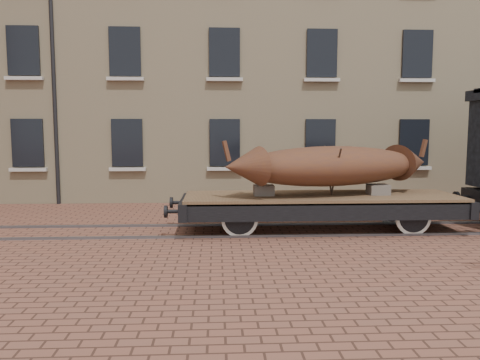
{
  "coord_description": "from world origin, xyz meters",
  "views": [
    {
      "loc": [
        -2.8,
        -12.04,
        2.62
      ],
      "look_at": [
        -2.17,
        0.5,
        1.3
      ],
      "focal_mm": 35.0,
      "sensor_mm": 36.0,
      "label": 1
    }
  ],
  "objects": [
    {
      "name": "ground",
      "position": [
        0.0,
        0.0,
        0.0
      ],
      "size": [
        90.0,
        90.0,
        0.0
      ],
      "primitive_type": "plane",
      "color": "brown"
    },
    {
      "name": "warehouse_cream",
      "position": [
        3.0,
        9.99,
        7.0
      ],
      "size": [
        40.0,
        10.19,
        14.0
      ],
      "color": "beige",
      "rests_on": "ground"
    },
    {
      "name": "rail_track",
      "position": [
        0.0,
        0.0,
        0.03
      ],
      "size": [
        30.0,
        1.52,
        0.06
      ],
      "color": "#59595E",
      "rests_on": "ground"
    },
    {
      "name": "flatcar_wagon",
      "position": [
        -0.06,
        0.0,
        0.76
      ],
      "size": [
        8.05,
        2.18,
        1.22
      ],
      "color": "brown",
      "rests_on": "ground"
    },
    {
      "name": "iron_boat",
      "position": [
        0.21,
        0.0,
        1.71
      ],
      "size": [
        5.9,
        2.98,
        1.45
      ],
      "color": "#552E18",
      "rests_on": "flatcar_wagon"
    }
  ]
}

